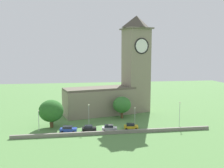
# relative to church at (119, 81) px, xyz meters

# --- Properties ---
(ground_plane) EXTENTS (200.00, 200.00, 0.00)m
(ground_plane) POSITION_rel_church_xyz_m (-5.58, -4.61, -11.94)
(ground_plane) COLOR #517F42
(church) EXTENTS (33.92, 17.26, 36.22)m
(church) POSITION_rel_church_xyz_m (0.00, 0.00, 0.00)
(church) COLOR gray
(church) RESTS_ON ground
(quay_barrier) EXTENTS (55.96, 0.70, 0.94)m
(quay_barrier) POSITION_rel_church_xyz_m (-5.58, -24.88, -11.47)
(quay_barrier) COLOR gray
(quay_barrier) RESTS_ON ground
(car_blue) EXTENTS (4.94, 2.79, 1.74)m
(car_blue) POSITION_rel_church_xyz_m (-18.48, -21.37, -11.06)
(car_blue) COLOR #233D9E
(car_blue) RESTS_ON ground
(car_black) EXTENTS (4.19, 2.43, 1.72)m
(car_black) POSITION_rel_church_xyz_m (-12.57, -21.49, -11.07)
(car_black) COLOR black
(car_black) RESTS_ON ground
(car_silver) EXTENTS (4.55, 2.62, 1.82)m
(car_silver) POSITION_rel_church_xyz_m (-6.76, -22.26, -11.02)
(car_silver) COLOR silver
(car_silver) RESTS_ON ground
(car_yellow) EXTENTS (4.40, 2.87, 1.66)m
(car_yellow) POSITION_rel_church_xyz_m (-0.18, -21.31, -11.10)
(car_yellow) COLOR gold
(car_yellow) RESTS_ON ground
(streetlamp_west_end) EXTENTS (0.44, 0.44, 6.09)m
(streetlamp_west_end) POSITION_rel_church_xyz_m (-26.84, -19.13, -7.79)
(streetlamp_west_end) COLOR #9EA0A5
(streetlamp_west_end) RESTS_ON ground
(streetlamp_west_mid) EXTENTS (0.44, 0.44, 7.46)m
(streetlamp_west_mid) POSITION_rel_church_xyz_m (-12.45, -19.24, -7.00)
(streetlamp_west_mid) COLOR #9EA0A5
(streetlamp_west_mid) RESTS_ON ground
(streetlamp_central) EXTENTS (0.44, 0.44, 6.12)m
(streetlamp_central) POSITION_rel_church_xyz_m (1.49, -19.24, -7.77)
(streetlamp_central) COLOR #9EA0A5
(streetlamp_central) RESTS_ON ground
(streetlamp_east_mid) EXTENTS (0.44, 0.44, 7.52)m
(streetlamp_east_mid) POSITION_rel_church_xyz_m (15.27, -20.53, -6.97)
(streetlamp_east_mid) COLOR #9EA0A5
(streetlamp_east_mid) RESTS_ON ground
(tree_churchyard) EXTENTS (6.23, 6.23, 7.51)m
(tree_churchyard) POSITION_rel_church_xyz_m (-0.45, -8.63, -7.26)
(tree_churchyard) COLOR brown
(tree_churchyard) RESTS_ON ground
(tree_riverside_east) EXTENTS (7.39, 7.39, 8.40)m
(tree_riverside_east) POSITION_rel_church_xyz_m (-23.57, -15.85, -6.90)
(tree_riverside_east) COLOR brown
(tree_riverside_east) RESTS_ON ground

